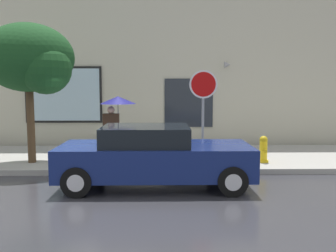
{
  "coord_description": "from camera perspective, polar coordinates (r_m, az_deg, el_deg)",
  "views": [
    {
      "loc": [
        1.51,
        -8.17,
        2.24
      ],
      "look_at": [
        1.7,
        1.8,
        1.2
      ],
      "focal_mm": 38.67,
      "sensor_mm": 36.0,
      "label": 1
    }
  ],
  "objects": [
    {
      "name": "street_tree",
      "position": [
        10.73,
        -20.69,
        9.66
      ],
      "size": [
        2.52,
        2.14,
        3.88
      ],
      "color": "#4C3823",
      "rests_on": "sidewalk"
    },
    {
      "name": "parked_car",
      "position": [
        8.29,
        -2.28,
        -4.8
      ],
      "size": [
        4.33,
        1.87,
        1.39
      ],
      "color": "navy",
      "rests_on": "ground"
    },
    {
      "name": "ground_plane",
      "position": [
        8.61,
        -11.32,
        -9.25
      ],
      "size": [
        60.0,
        60.0,
        0.0
      ],
      "primitive_type": "plane",
      "color": "#333338"
    },
    {
      "name": "pedestrian_with_umbrella",
      "position": [
        10.64,
        -8.2,
        2.75
      ],
      "size": [
        1.05,
        1.05,
        1.86
      ],
      "color": "black",
      "rests_on": "sidewalk"
    },
    {
      "name": "building_facade",
      "position": [
        13.81,
        -7.57,
        11.07
      ],
      "size": [
        20.0,
        0.67,
        7.0
      ],
      "color": "beige",
      "rests_on": "ground"
    },
    {
      "name": "fire_hydrant",
      "position": [
        10.63,
        14.8,
        -3.58
      ],
      "size": [
        0.3,
        0.44,
        0.75
      ],
      "color": "yellow",
      "rests_on": "sidewalk"
    },
    {
      "name": "sidewalk",
      "position": [
        11.48,
        -8.68,
        -4.99
      ],
      "size": [
        20.0,
        4.0,
        0.15
      ],
      "primitive_type": "cube",
      "color": "#A3A099",
      "rests_on": "ground"
    },
    {
      "name": "stop_sign",
      "position": [
        9.82,
        5.57,
        4.36
      ],
      "size": [
        0.76,
        0.1,
        2.58
      ],
      "color": "gray",
      "rests_on": "sidewalk"
    }
  ]
}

